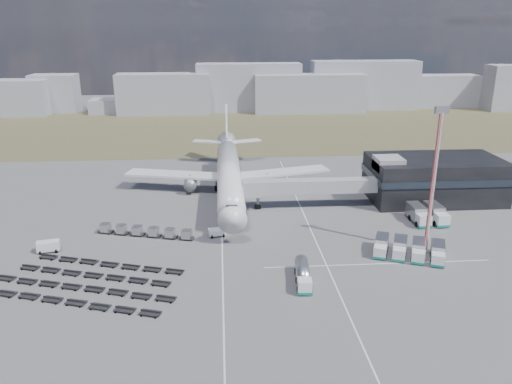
{
  "coord_description": "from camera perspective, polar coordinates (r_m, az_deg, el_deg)",
  "views": [
    {
      "loc": [
        -1.81,
        -84.33,
        39.99
      ],
      "look_at": [
        5.78,
        20.48,
        4.0
      ],
      "focal_mm": 35.0,
      "sensor_mm": 36.0,
      "label": 1
    }
  ],
  "objects": [
    {
      "name": "service_trucks_near",
      "position": [
        93.77,
        17.09,
        -6.26
      ],
      "size": [
        13.62,
        10.68,
        2.67
      ],
      "rotation": [
        0.0,
        0.0,
        -0.39
      ],
      "color": "silver",
      "rests_on": "ground"
    },
    {
      "name": "terminal",
      "position": [
        124.07,
        19.62,
        1.52
      ],
      "size": [
        30.4,
        16.4,
        11.0
      ],
      "color": "black",
      "rests_on": "ground"
    },
    {
      "name": "catering_truck",
      "position": [
        122.98,
        -1.78,
        0.59
      ],
      "size": [
        3.85,
        6.22,
        2.66
      ],
      "rotation": [
        0.0,
        0.0,
        0.27
      ],
      "color": "silver",
      "rests_on": "ground"
    },
    {
      "name": "grass_strip",
      "position": [
        198.41,
        -3.56,
        7.24
      ],
      "size": [
        420.0,
        90.0,
        0.01
      ],
      "primitive_type": "cube",
      "color": "brown",
      "rests_on": "ground"
    },
    {
      "name": "utility_van",
      "position": [
        99.11,
        -22.65,
        -5.78
      ],
      "size": [
        4.19,
        2.52,
        2.12
      ],
      "primitive_type": "cube",
      "rotation": [
        0.0,
        0.0,
        0.2
      ],
      "color": "silver",
      "rests_on": "ground"
    },
    {
      "name": "uld_row",
      "position": [
        100.34,
        -12.52,
        -4.4
      ],
      "size": [
        19.37,
        6.75,
        1.78
      ],
      "rotation": [
        0.0,
        0.0,
        -0.26
      ],
      "color": "black",
      "rests_on": "ground"
    },
    {
      "name": "lane_markings",
      "position": [
        96.75,
        3.12,
        -5.54
      ],
      "size": [
        47.12,
        110.0,
        0.01
      ],
      "color": "silver",
      "rests_on": "ground"
    },
    {
      "name": "airliner",
      "position": [
        121.77,
        -3.12,
        2.32
      ],
      "size": [
        51.59,
        64.53,
        17.62
      ],
      "color": "silver",
      "rests_on": "ground"
    },
    {
      "name": "baggage_dollies",
      "position": [
        86.0,
        -18.88,
        -9.65
      ],
      "size": [
        32.84,
        22.44,
        0.72
      ],
      "rotation": [
        0.0,
        0.0,
        -0.3
      ],
      "color": "black",
      "rests_on": "ground"
    },
    {
      "name": "floodlight_mast",
      "position": [
        92.77,
        19.6,
        1.09
      ],
      "size": [
        2.52,
        2.06,
        26.62
      ],
      "rotation": [
        0.0,
        0.0,
        0.1
      ],
      "color": "#AF1D1C",
      "rests_on": "ground"
    },
    {
      "name": "service_trucks_far",
      "position": [
        110.59,
        18.99,
        -2.41
      ],
      "size": [
        6.78,
        8.05,
        3.18
      ],
      "rotation": [
        0.0,
        0.0,
        0.02
      ],
      "color": "silver",
      "rests_on": "ground"
    },
    {
      "name": "ground",
      "position": [
        93.35,
        -2.65,
        -6.48
      ],
      "size": [
        420.0,
        420.0,
        0.0
      ],
      "primitive_type": "plane",
      "color": "#565659",
      "rests_on": "ground"
    },
    {
      "name": "pushback_tug",
      "position": [
        98.47,
        -4.47,
        -4.64
      ],
      "size": [
        3.62,
        2.46,
        1.5
      ],
      "primitive_type": "cube",
      "rotation": [
        0.0,
        0.0,
        0.19
      ],
      "color": "silver",
      "rests_on": "ground"
    },
    {
      "name": "skyline",
      "position": [
        235.62,
        -2.98,
        11.34
      ],
      "size": [
        309.17,
        23.89,
        22.59
      ],
      "color": "#9698A4",
      "rests_on": "ground"
    },
    {
      "name": "jet_bridge",
      "position": [
        111.84,
        5.18,
        0.62
      ],
      "size": [
        30.3,
        3.8,
        7.05
      ],
      "color": "#939399",
      "rests_on": "ground"
    },
    {
      "name": "fuel_tanker",
      "position": [
        81.59,
        5.4,
        -9.38
      ],
      "size": [
        3.04,
        9.1,
        2.89
      ],
      "rotation": [
        0.0,
        0.0,
        -0.09
      ],
      "color": "silver",
      "rests_on": "ground"
    }
  ]
}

